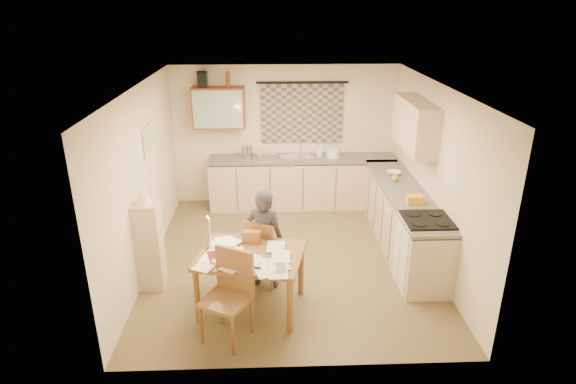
{
  "coord_description": "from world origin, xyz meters",
  "views": [
    {
      "loc": [
        -0.27,
        -6.19,
        3.53
      ],
      "look_at": [
        -0.03,
        0.2,
        0.97
      ],
      "focal_mm": 30.0,
      "sensor_mm": 36.0,
      "label": 1
    }
  ],
  "objects_px": {
    "chair_far": "(265,262)",
    "person": "(265,239)",
    "dining_table": "(251,281)",
    "counter_back": "(302,182)",
    "shelf_stand": "(149,246)",
    "counter_right": "(402,219)",
    "stove": "(424,252)"
  },
  "relations": [
    {
      "from": "stove",
      "to": "dining_table",
      "type": "height_order",
      "value": "stove"
    },
    {
      "from": "counter_back",
      "to": "shelf_stand",
      "type": "height_order",
      "value": "shelf_stand"
    },
    {
      "from": "counter_right",
      "to": "person",
      "type": "distance_m",
      "value": 2.3
    },
    {
      "from": "counter_back",
      "to": "chair_far",
      "type": "distance_m",
      "value": 2.65
    },
    {
      "from": "counter_right",
      "to": "person",
      "type": "height_order",
      "value": "person"
    },
    {
      "from": "person",
      "to": "counter_right",
      "type": "bearing_deg",
      "value": -137.23
    },
    {
      "from": "person",
      "to": "shelf_stand",
      "type": "relative_size",
      "value": 1.15
    },
    {
      "from": "counter_right",
      "to": "dining_table",
      "type": "relative_size",
      "value": 2.14
    },
    {
      "from": "counter_back",
      "to": "stove",
      "type": "distance_m",
      "value": 3.05
    },
    {
      "from": "counter_right",
      "to": "chair_far",
      "type": "relative_size",
      "value": 3.16
    },
    {
      "from": "dining_table",
      "to": "shelf_stand",
      "type": "distance_m",
      "value": 1.44
    },
    {
      "from": "chair_far",
      "to": "person",
      "type": "bearing_deg",
      "value": 119.05
    },
    {
      "from": "chair_far",
      "to": "dining_table",
      "type": "bearing_deg",
      "value": 101.68
    },
    {
      "from": "chair_far",
      "to": "person",
      "type": "xyz_separation_m",
      "value": [
        0.0,
        -0.08,
        0.39
      ]
    },
    {
      "from": "dining_table",
      "to": "chair_far",
      "type": "height_order",
      "value": "chair_far"
    },
    {
      "from": "counter_back",
      "to": "dining_table",
      "type": "relative_size",
      "value": 2.4
    },
    {
      "from": "counter_back",
      "to": "stove",
      "type": "relative_size",
      "value": 3.44
    },
    {
      "from": "shelf_stand",
      "to": "counter_right",
      "type": "bearing_deg",
      "value": 15.3
    },
    {
      "from": "counter_back",
      "to": "dining_table",
      "type": "bearing_deg",
      "value": -104.56
    },
    {
      "from": "stove",
      "to": "shelf_stand",
      "type": "bearing_deg",
      "value": 178.42
    },
    {
      "from": "counter_back",
      "to": "chair_far",
      "type": "bearing_deg",
      "value": -104.44
    },
    {
      "from": "counter_back",
      "to": "chair_far",
      "type": "height_order",
      "value": "chair_far"
    },
    {
      "from": "counter_back",
      "to": "stove",
      "type": "bearing_deg",
      "value": -62.59
    },
    {
      "from": "dining_table",
      "to": "chair_far",
      "type": "xyz_separation_m",
      "value": [
        0.16,
        0.58,
        -0.09
      ]
    },
    {
      "from": "counter_right",
      "to": "stove",
      "type": "height_order",
      "value": "stove"
    },
    {
      "from": "chair_far",
      "to": "counter_right",
      "type": "bearing_deg",
      "value": -129.25
    },
    {
      "from": "counter_right",
      "to": "dining_table",
      "type": "distance_m",
      "value": 2.68
    },
    {
      "from": "dining_table",
      "to": "person",
      "type": "bearing_deg",
      "value": 85.05
    },
    {
      "from": "counter_right",
      "to": "dining_table",
      "type": "xyz_separation_m",
      "value": [
        -2.22,
        -1.5,
        -0.07
      ]
    },
    {
      "from": "person",
      "to": "dining_table",
      "type": "bearing_deg",
      "value": 89.47
    },
    {
      "from": "counter_right",
      "to": "person",
      "type": "bearing_deg",
      "value": -154.23
    },
    {
      "from": "person",
      "to": "stove",
      "type": "bearing_deg",
      "value": -164.95
    }
  ]
}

